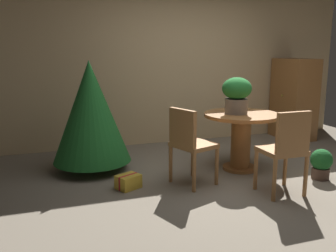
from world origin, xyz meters
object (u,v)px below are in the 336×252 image
at_px(wooden_chair_near, 286,147).
at_px(holiday_tree, 91,112).
at_px(round_dining_table, 241,132).
at_px(wooden_cabinet, 294,99).
at_px(wooden_chair_left, 189,141).
at_px(potted_plant, 321,163).
at_px(gift_box_gold, 128,182).
at_px(flower_vase, 237,93).

xyz_separation_m(wooden_chair_near, holiday_tree, (-1.82, 1.54, 0.24)).
distance_m(round_dining_table, wooden_cabinet, 2.17).
distance_m(round_dining_table, wooden_chair_left, 0.90).
bearing_deg(round_dining_table, holiday_tree, 161.53).
relative_size(wooden_chair_left, potted_plant, 2.42).
bearing_deg(wooden_chair_near, gift_box_gold, 154.33).
xyz_separation_m(wooden_chair_near, gift_box_gold, (-1.54, 0.74, -0.45)).
bearing_deg(wooden_chair_near, wooden_chair_left, 143.66).
height_order(wooden_chair_near, wooden_cabinet, wooden_cabinet).
xyz_separation_m(holiday_tree, potted_plant, (2.56, -1.25, -0.57)).
bearing_deg(flower_vase, potted_plant, -38.81).
xyz_separation_m(round_dining_table, gift_box_gold, (-1.54, -0.19, -0.42)).
relative_size(gift_box_gold, potted_plant, 0.84).
bearing_deg(round_dining_table, wooden_cabinet, 35.67).
distance_m(holiday_tree, gift_box_gold, 1.10).
xyz_separation_m(wooden_chair_left, potted_plant, (1.58, -0.34, -0.32)).
bearing_deg(wooden_chair_left, wooden_cabinet, 31.09).
bearing_deg(potted_plant, wooden_chair_left, 167.97).
height_order(flower_vase, wooden_chair_left, flower_vase).
height_order(wooden_chair_near, potted_plant, wooden_chair_near).
bearing_deg(holiday_tree, round_dining_table, -18.47).
relative_size(round_dining_table, flower_vase, 2.09).
height_order(wooden_chair_near, holiday_tree, holiday_tree).
height_order(wooden_chair_near, gift_box_gold, wooden_chair_near).
bearing_deg(potted_plant, round_dining_table, 138.85).
height_order(wooden_chair_left, gift_box_gold, wooden_chair_left).
bearing_deg(flower_vase, holiday_tree, 161.11).
bearing_deg(gift_box_gold, potted_plant, -11.29).
distance_m(flower_vase, gift_box_gold, 1.74).
xyz_separation_m(gift_box_gold, wooden_cabinet, (3.29, 1.45, 0.61)).
distance_m(wooden_chair_left, wooden_cabinet, 3.05).
xyz_separation_m(flower_vase, wooden_cabinet, (1.84, 1.25, -0.31)).
bearing_deg(wooden_cabinet, holiday_tree, -169.67).
relative_size(flower_vase, potted_plant, 1.24).
relative_size(flower_vase, gift_box_gold, 1.48).
height_order(round_dining_table, holiday_tree, holiday_tree).
bearing_deg(gift_box_gold, flower_vase, 7.92).
height_order(flower_vase, potted_plant, flower_vase).
distance_m(gift_box_gold, potted_plant, 2.32).
xyz_separation_m(flower_vase, wooden_chair_left, (-0.77, -0.32, -0.48)).
relative_size(wooden_chair_near, gift_box_gold, 2.98).
xyz_separation_m(flower_vase, potted_plant, (0.82, -0.66, -0.80)).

